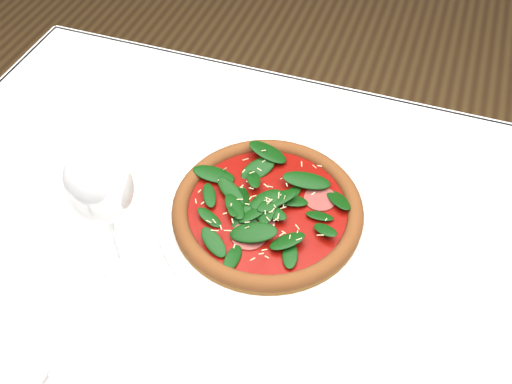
% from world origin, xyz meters
% --- Properties ---
extents(dining_table, '(1.21, 0.81, 0.75)m').
position_xyz_m(dining_table, '(0.00, 0.00, 0.65)').
color(dining_table, silver).
rests_on(dining_table, ground).
extents(plate, '(0.31, 0.31, 0.01)m').
position_xyz_m(plate, '(-0.04, 0.08, 0.76)').
color(plate, white).
rests_on(plate, dining_table).
extents(pizza, '(0.28, 0.28, 0.03)m').
position_xyz_m(pizza, '(-0.04, 0.08, 0.77)').
color(pizza, '#9E6C26').
rests_on(pizza, plate).
extents(wine_glass, '(0.08, 0.08, 0.20)m').
position_xyz_m(wine_glass, '(-0.21, -0.05, 0.89)').
color(wine_glass, silver).
rests_on(wine_glass, dining_table).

